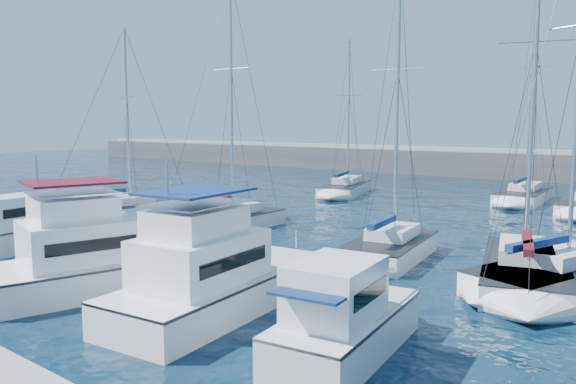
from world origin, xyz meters
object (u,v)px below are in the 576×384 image
Objects in this scene: sailboat_mid_a at (119,212)px; sailboat_back_a at (345,188)px; sailboat_mid_e at (556,274)px; sailboat_mid_c at (390,248)px; sailboat_mid_d at (525,270)px; motor_yacht_stbd_inner at (215,279)px; motor_yacht_stbd_outer at (342,323)px; sailboat_mid_b at (224,222)px; sailboat_back_b at (523,195)px; motor_yacht_port_inner at (99,260)px; motor_yacht_port_outer at (22,231)px.

sailboat_back_a is (4.64, 21.12, 0.01)m from sailboat_mid_a.
sailboat_back_a is at bearing 156.81° from sailboat_mid_e.
sailboat_mid_d is (6.22, -0.25, -0.02)m from sailboat_mid_c.
sailboat_mid_e is at bearing 43.35° from motor_yacht_stbd_inner.
sailboat_mid_b is at bearing 136.50° from motor_yacht_stbd_outer.
sailboat_mid_b is 0.87× the size of sailboat_back_b.
sailboat_mid_c is 0.92× the size of sailboat_mid_d.
motor_yacht_stbd_inner is 34.95m from sailboat_back_b.
sailboat_mid_d is (7.40, 10.19, -0.61)m from motor_yacht_stbd_inner.
sailboat_back_b reaches higher than motor_yacht_port_inner.
motor_yacht_port_outer and motor_yacht_stbd_outer have the same top height.
sailboat_mid_c is (-4.29, 10.91, -0.41)m from motor_yacht_stbd_outer.
sailboat_back_b is (10.57, 24.27, 0.02)m from sailboat_mid_b.
motor_yacht_port_inner is 0.99× the size of motor_yacht_stbd_inner.
motor_yacht_stbd_outer is at bearing -76.09° from sailboat_back_a.
sailboat_mid_c is at bearing -3.70° from sailboat_mid_b.
sailboat_mid_e is (1.18, 0.01, 0.02)m from sailboat_mid_d.
sailboat_back_a is at bearing 98.49° from sailboat_mid_b.
sailboat_mid_e is at bearing -3.97° from sailboat_mid_b.
sailboat_mid_d is 0.87× the size of sailboat_back_b.
motor_yacht_port_inner and motor_yacht_stbd_inner have the same top height.
sailboat_back_b reaches higher than sailboat_mid_c.
motor_yacht_stbd_outer is at bearing -86.65° from sailboat_back_b.
sailboat_back_b is at bearing 82.54° from sailboat_mid_c.
motor_yacht_stbd_inner is at bearing -9.94° from sailboat_mid_a.
motor_yacht_port_inner is 0.61× the size of sailboat_mid_b.
sailboat_mid_c is at bearing 76.99° from motor_yacht_stbd_inner.
sailboat_mid_c is 0.99× the size of sailboat_back_a.
motor_yacht_stbd_outer is 25.90m from sailboat_mid_a.
sailboat_mid_d reaches higher than sailboat_mid_c.
motor_yacht_port_outer is at bearing -49.59° from sailboat_mid_a.
sailboat_mid_a is 21.62m from sailboat_back_a.
sailboat_mid_d is (22.17, 9.42, -0.42)m from motor_yacht_port_outer.
sailboat_mid_e is at bearing -15.75° from sailboat_mid_d.
sailboat_mid_b reaches higher than motor_yacht_stbd_inner.
sailboat_mid_c is at bearing 25.39° from motor_yacht_port_outer.
sailboat_mid_c reaches higher than motor_yacht_stbd_outer.
sailboat_mid_e is at bearing 16.15° from motor_yacht_port_outer.
motor_yacht_port_inner is 0.53× the size of sailboat_back_b.
sailboat_mid_a reaches higher than motor_yacht_stbd_inner.
sailboat_mid_a is at bearing 174.41° from sailboat_mid_c.
sailboat_mid_c is (15.95, 9.67, -0.41)m from motor_yacht_port_outer.
motor_yacht_stbd_inner is at bearing -95.46° from sailboat_back_b.
sailboat_back_b is at bearing 126.79° from sailboat_mid_e.
sailboat_back_b is at bearing 89.25° from sailboat_mid_d.
motor_yacht_stbd_outer is 0.40× the size of sailboat_mid_b.
motor_yacht_port_inner is 17.89m from sailboat_mid_e.
motor_yacht_stbd_inner is 14.66m from sailboat_mid_b.
motor_yacht_port_outer is 0.35× the size of sailboat_back_b.
motor_yacht_port_outer is 0.47× the size of sailboat_mid_a.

